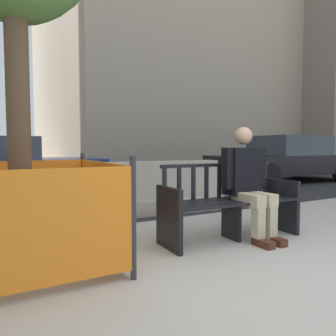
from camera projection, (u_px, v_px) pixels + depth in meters
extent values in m
plane|color=#B7B2A8|center=(315.00, 291.00, 2.44)|extent=(200.00, 200.00, 0.00)
cube|color=#28282B|center=(64.00, 182.00, 10.01)|extent=(120.00, 12.00, 0.01)
cube|color=black|center=(169.00, 218.00, 3.43)|extent=(0.07, 0.51, 0.66)
cube|color=black|center=(282.00, 205.00, 4.18)|extent=(0.07, 0.51, 0.66)
cube|color=black|center=(231.00, 220.00, 3.81)|extent=(0.05, 0.33, 0.45)
cube|color=black|center=(245.00, 204.00, 3.60)|extent=(1.60, 0.12, 0.02)
cube|color=black|center=(238.00, 203.00, 3.70)|extent=(1.60, 0.12, 0.02)
cube|color=black|center=(231.00, 201.00, 3.80)|extent=(1.60, 0.12, 0.02)
cube|color=black|center=(225.00, 200.00, 3.90)|extent=(1.60, 0.12, 0.02)
cube|color=black|center=(219.00, 198.00, 4.00)|extent=(1.60, 0.12, 0.02)
cube|color=black|center=(219.00, 165.00, 3.99)|extent=(1.60, 0.09, 0.04)
cube|color=black|center=(164.00, 185.00, 3.65)|extent=(0.04, 0.03, 0.38)
cube|color=black|center=(179.00, 184.00, 3.74)|extent=(0.04, 0.03, 0.38)
cube|color=black|center=(193.00, 184.00, 3.83)|extent=(0.04, 0.03, 0.38)
cube|color=black|center=(206.00, 183.00, 3.91)|extent=(0.04, 0.03, 0.38)
cube|color=black|center=(219.00, 182.00, 4.00)|extent=(0.04, 0.03, 0.38)
cube|color=black|center=(231.00, 181.00, 4.09)|extent=(0.04, 0.03, 0.38)
cube|color=black|center=(243.00, 180.00, 4.17)|extent=(0.04, 0.03, 0.38)
cube|color=black|center=(254.00, 180.00, 4.26)|extent=(0.04, 0.03, 0.38)
cube|color=black|center=(265.00, 179.00, 4.34)|extent=(0.04, 0.03, 0.38)
cube|color=black|center=(170.00, 189.00, 3.39)|extent=(0.07, 0.46, 0.03)
cube|color=black|center=(284.00, 181.00, 4.15)|extent=(0.07, 0.46, 0.03)
cube|color=black|center=(242.00, 171.00, 3.94)|extent=(0.41, 0.25, 0.56)
sphere|color=tan|center=(244.00, 136.00, 3.89)|extent=(0.21, 0.21, 0.21)
cube|color=#C6B793|center=(248.00, 200.00, 3.72)|extent=(0.15, 0.44, 0.14)
cube|color=#C6B793|center=(260.00, 198.00, 3.80)|extent=(0.15, 0.44, 0.14)
cube|color=#C6B793|center=(258.00, 225.00, 3.59)|extent=(0.11, 0.11, 0.45)
cube|color=#C6B793|center=(270.00, 223.00, 3.67)|extent=(0.11, 0.11, 0.45)
cube|color=#4C2319|center=(263.00, 243.00, 3.53)|extent=(0.12, 0.26, 0.08)
cube|color=#4C2319|center=(275.00, 241.00, 3.61)|extent=(0.12, 0.26, 0.08)
cube|color=black|center=(227.00, 168.00, 3.79)|extent=(0.09, 0.12, 0.48)
cube|color=black|center=(259.00, 167.00, 4.02)|extent=(0.09, 0.12, 0.48)
cube|color=#ADA89E|center=(163.00, 204.00, 5.50)|extent=(2.03, 0.76, 0.24)
cube|color=#ADA89E|center=(163.00, 179.00, 5.47)|extent=(2.01, 0.38, 0.60)
cylinder|color=brown|center=(18.00, 110.00, 2.86)|extent=(0.20, 0.20, 2.81)
cylinder|color=#2D2D33|center=(133.00, 218.00, 2.64)|extent=(0.05, 0.05, 1.01)
cylinder|color=#2D2D33|center=(83.00, 194.00, 3.95)|extent=(0.05, 0.05, 1.01)
cube|color=orange|center=(32.00, 230.00, 2.27)|extent=(1.51, 0.03, 0.85)
cube|color=orange|center=(14.00, 199.00, 3.58)|extent=(1.51, 0.03, 0.85)
cube|color=orange|center=(103.00, 204.00, 3.29)|extent=(0.03, 1.51, 0.85)
cube|color=black|center=(284.00, 164.00, 10.14)|extent=(4.86, 2.07, 0.56)
cube|color=#38424C|center=(289.00, 146.00, 10.19)|extent=(2.11, 1.74, 0.60)
cylinder|color=black|center=(269.00, 175.00, 8.68)|extent=(0.65, 0.24, 0.64)
cylinder|color=black|center=(228.00, 171.00, 10.27)|extent=(0.65, 0.24, 0.64)
cylinder|color=black|center=(295.00, 168.00, 11.62)|extent=(0.65, 0.24, 0.64)
cylinder|color=black|center=(53.00, 178.00, 8.10)|extent=(0.64, 0.23, 0.64)
cylinder|color=black|center=(67.00, 184.00, 6.69)|extent=(0.64, 0.23, 0.64)
cube|color=tan|center=(156.00, 14.00, 20.93)|extent=(13.09, 14.00, 19.10)
cube|color=gray|center=(323.00, 54.00, 25.18)|extent=(15.64, 12.58, 16.39)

